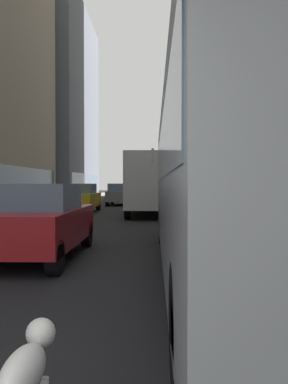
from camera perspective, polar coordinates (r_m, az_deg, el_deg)
ground_plane at (r=35.58m, az=-0.80°, el=-1.41°), size 120.00×120.00×0.00m
sidewalk_left at (r=36.25m, az=-9.84°, el=-1.26°), size 2.40×110.00×0.15m
sidewalk_right at (r=35.81m, az=8.36°, el=-1.28°), size 2.40×110.00×0.15m
building_left_far at (r=52.86m, az=-13.44°, el=11.96°), size 9.90×20.99×23.04m
building_right_far at (r=48.03m, az=15.13°, el=22.29°), size 10.80×17.42×37.88m
transit_bus at (r=7.49m, az=12.29°, el=2.33°), size 2.78×11.53×3.05m
car_grey_wagon at (r=30.49m, az=-3.43°, el=-0.31°), size 1.73×4.22×1.62m
car_yellow_taxi at (r=23.07m, az=-9.02°, el=-0.80°), size 1.83×4.27×1.62m
car_black_suv at (r=15.65m, az=-14.10°, el=-1.78°), size 1.92×3.92×1.62m
car_red_coupe at (r=9.11m, az=-15.13°, el=-3.90°), size 1.90×4.19×1.62m
car_white_van at (r=28.03m, az=1.05°, el=-0.43°), size 1.83×4.20×1.62m
car_blue_hatchback at (r=40.80m, az=1.18°, el=0.09°), size 1.92×4.54×1.62m
box_truck at (r=20.91m, az=0.92°, el=1.32°), size 2.30×7.50×3.05m
dalmatian_dog at (r=2.73m, az=-16.24°, el=-22.95°), size 0.22×0.96×0.72m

